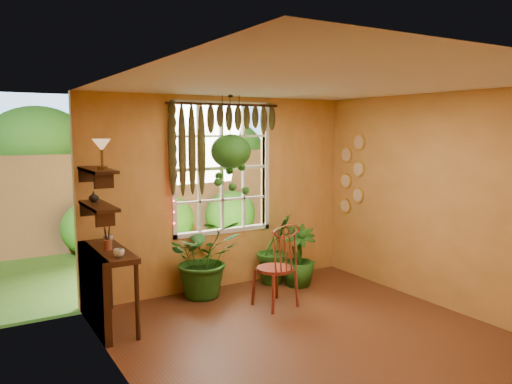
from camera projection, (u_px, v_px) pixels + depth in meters
floor at (320, 342)px, 5.29m from camera, size 4.50×4.50×0.00m
ceiling at (325, 83)px, 4.95m from camera, size 4.50×4.50×0.00m
wall_back at (223, 193)px, 7.04m from camera, size 4.00×0.00×4.00m
wall_left at (130, 239)px, 4.10m from camera, size 0.00×4.50×4.50m
wall_right at (451, 202)px, 6.13m from camera, size 0.00×4.50×4.50m
window at (222, 168)px, 7.02m from camera, size 1.52×0.10×1.86m
valance_vine at (220, 127)px, 6.80m from camera, size 1.70×0.12×1.10m
string_lights at (173, 167)px, 6.55m from camera, size 0.03×0.03×1.54m
wall_plates at (352, 175)px, 7.62m from camera, size 0.04×0.32×1.10m
counter_ledge at (98, 281)px, 5.61m from camera, size 0.40×1.20×0.90m
shelf_lower at (99, 206)px, 5.52m from camera, size 0.25×0.90×0.04m
shelf_upper at (97, 170)px, 5.47m from camera, size 0.25×0.90×0.04m
backyard at (138, 173)px, 11.11m from camera, size 14.00×10.00×12.00m
windsor_chair at (277, 279)px, 6.31m from camera, size 0.52×0.54×1.24m
potted_plant_left at (204, 258)px, 6.68m from camera, size 1.10×0.99×1.07m
potted_plant_mid at (275, 248)px, 7.29m from camera, size 0.65×0.57×1.03m
potted_plant_right at (298, 256)px, 7.16m from camera, size 0.64×0.64×0.87m
hanging_basket at (231, 155)px, 6.71m from camera, size 0.54×0.54×1.35m
cup_a at (119, 253)px, 5.27m from camera, size 0.14×0.14×0.09m
cup_b at (108, 240)px, 5.87m from camera, size 0.15×0.15×0.11m
brush_jar at (107, 238)px, 5.58m from camera, size 0.09×0.09×0.34m
shelf_vase at (94, 197)px, 5.72m from camera, size 0.13×0.13×0.12m
tiffany_lamp at (102, 147)px, 5.30m from camera, size 0.20×0.20×0.33m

